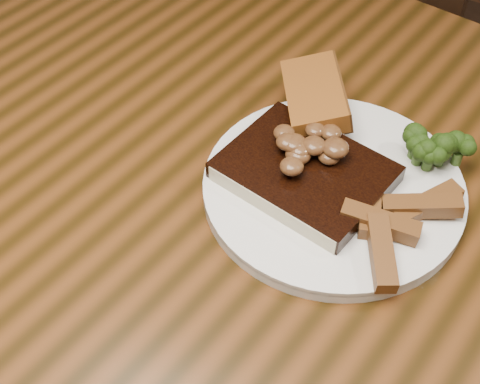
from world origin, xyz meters
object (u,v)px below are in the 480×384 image
object	(u,v)px
potato_wedges	(387,219)
garlic_bread	(313,109)
steak	(305,173)
dining_table	(236,254)
plate	(333,189)
chair_far	(344,32)

from	to	relation	value
potato_wedges	garlic_bread	bearing A→B (deg)	148.03
steak	potato_wedges	size ratio (longest dim) A/B	1.63
dining_table	potato_wedges	size ratio (longest dim) A/B	16.21
steak	plate	bearing A→B (deg)	27.51
plate	steak	size ratio (longest dim) A/B	1.67
garlic_bread	steak	bearing A→B (deg)	-12.55
plate	potato_wedges	world-z (taller)	potato_wedges
plate	potato_wedges	bearing A→B (deg)	-13.02
chair_far	garlic_bread	size ratio (longest dim) A/B	8.64
plate	steak	world-z (taller)	steak
chair_far	potato_wedges	distance (m)	0.71
steak	dining_table	bearing A→B (deg)	-128.30
chair_far	steak	xyz separation A→B (m)	(0.26, -0.55, 0.25)
chair_far	plate	xyz separation A→B (m)	(0.29, -0.54, 0.23)
chair_far	dining_table	bearing A→B (deg)	102.64
dining_table	chair_far	bearing A→B (deg)	109.47
plate	potato_wedges	distance (m)	0.07
chair_far	potato_wedges	world-z (taller)	chair_far
potato_wedges	steak	bearing A→B (deg)	178.55
garlic_bread	plate	bearing A→B (deg)	4.23
chair_far	garlic_bread	distance (m)	0.57
garlic_bread	potato_wedges	world-z (taller)	same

